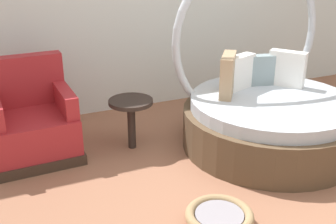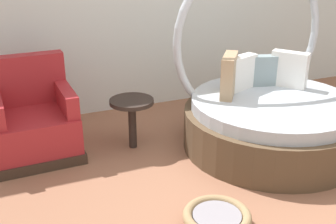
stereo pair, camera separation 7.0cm
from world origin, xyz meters
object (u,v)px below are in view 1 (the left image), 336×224
at_px(red_armchair, 33,123).
at_px(pet_basket, 219,218).
at_px(round_daybed, 266,110).
at_px(side_table, 131,109).

height_order(red_armchair, pet_basket, red_armchair).
distance_m(round_daybed, red_armchair, 2.34).
xyz_separation_m(round_daybed, side_table, (-1.30, 0.46, 0.05)).
bearing_deg(pet_basket, round_daybed, 41.89).
distance_m(pet_basket, side_table, 1.53).
height_order(round_daybed, side_table, round_daybed).
bearing_deg(side_table, red_armchair, 164.30).
bearing_deg(round_daybed, side_table, 160.36).
relative_size(round_daybed, pet_basket, 3.74).
bearing_deg(red_armchair, round_daybed, -18.02).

